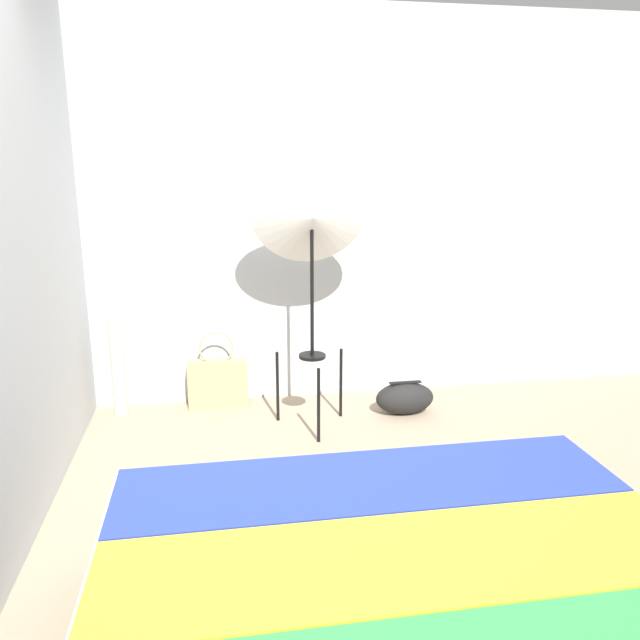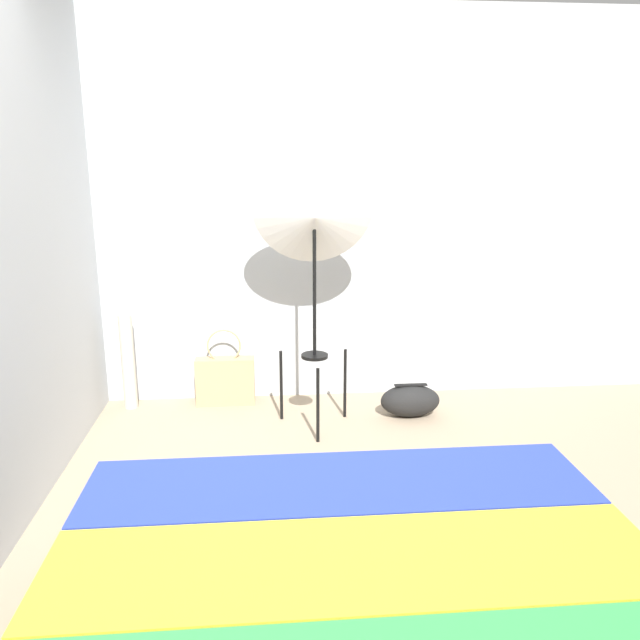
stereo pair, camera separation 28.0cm
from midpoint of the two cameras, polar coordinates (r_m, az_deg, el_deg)
The scene contains 7 objects.
ground_plane at distance 2.59m, azimuth -2.32°, elevation -24.51°, with size 14.00×14.00×0.00m, color gray.
wall_back at distance 4.21m, azimuth -6.37°, elevation 9.85°, with size 8.00×0.05×2.60m.
wall_side_left at distance 3.18m, azimuth -28.09°, elevation 6.83°, with size 0.05×8.00×2.60m.
photo_umbrella at distance 3.67m, azimuth -2.98°, elevation 9.63°, with size 0.74×0.45×1.71m.
tote_bag at distance 4.30m, azimuth -11.19°, elevation -5.64°, with size 0.40×0.12×0.53m.
duffel_bag at distance 4.16m, azimuth 5.84°, elevation -7.14°, with size 0.39×0.21×0.22m.
paper_roll at distance 4.31m, azimuth -19.79°, elevation -4.07°, with size 0.09×0.09×0.65m.
Camera 1 is at (-0.38, -1.98, 1.62)m, focal length 35.00 mm.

